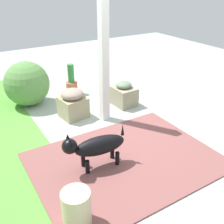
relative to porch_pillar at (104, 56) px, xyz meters
name	(u,v)px	position (x,y,z in m)	size (l,w,h in m)	color
ground_plane	(109,127)	(-0.30, 0.08, -1.10)	(12.00, 12.00, 0.00)	#A6B0A5
brick_path	(126,160)	(-1.19, 0.37, -1.09)	(1.80, 2.40, 0.02)	brown
porch_pillar	(104,56)	(0.00, 0.00, 0.00)	(0.13, 0.13, 2.20)	white
stone_planter_nearest	(123,94)	(0.31, -0.60, -0.89)	(0.49, 0.40, 0.47)	gray
stone_planter_mid	(73,103)	(0.35, 0.43, -0.84)	(0.46, 0.47, 0.52)	tan
round_shrub	(27,84)	(1.26, 0.94, -0.68)	(0.84, 0.84, 0.84)	#598B46
terracotta_pot_tall	(72,83)	(1.38, 0.00, -0.88)	(0.24, 0.24, 0.61)	#B55B44
dog	(96,146)	(-1.10, 0.76, -0.77)	(0.29, 0.82, 0.56)	black
ceramic_urn	(77,209)	(-1.78, 1.35, -0.90)	(0.29, 0.29, 0.40)	beige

